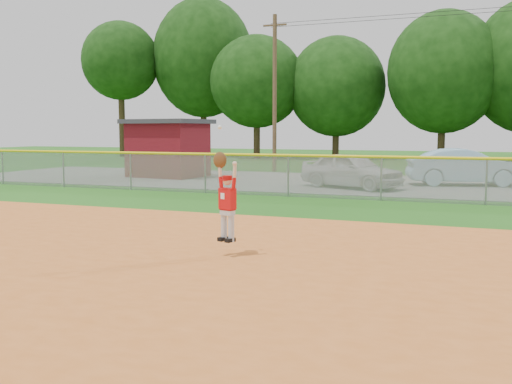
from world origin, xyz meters
TOP-DOWN VIEW (x-y plane):
  - ground at (0.00, 0.00)m, footprint 120.00×120.00m
  - clay_infield at (0.00, -3.00)m, footprint 24.00×16.00m
  - parking_strip at (0.00, 16.00)m, footprint 44.00×10.00m
  - car_white_a at (-1.77, 13.63)m, footprint 4.68×3.32m
  - car_blue at (2.59, 16.53)m, footprint 5.06×2.82m
  - utility_shed at (-11.70, 16.03)m, footprint 4.32×3.58m
  - outfield_fence at (0.00, 10.00)m, footprint 40.06×0.10m
  - power_lines at (1.00, 22.00)m, footprint 19.40×0.24m
  - tree_line at (0.96, 37.90)m, footprint 62.37×13.00m
  - ballplayer at (-1.38, 0.04)m, footprint 0.55×0.34m

SIDE VIEW (x-z plane):
  - ground at x=0.00m, z-range 0.00..0.00m
  - parking_strip at x=0.00m, z-range 0.00..0.03m
  - clay_infield at x=0.00m, z-range 0.00..0.04m
  - car_white_a at x=-1.77m, z-range 0.03..1.51m
  - car_blue at x=2.59m, z-range 0.03..1.61m
  - outfield_fence at x=0.00m, z-range 0.11..1.66m
  - ballplayer at x=-1.38m, z-range 0.07..2.24m
  - utility_shed at x=-11.70m, z-range 0.03..2.99m
  - power_lines at x=1.00m, z-range 0.18..9.18m
  - tree_line at x=0.96m, z-range 0.32..14.75m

